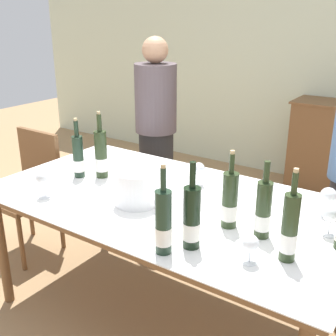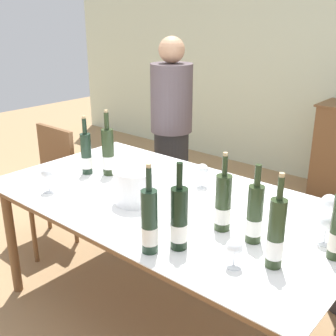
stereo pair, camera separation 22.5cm
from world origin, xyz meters
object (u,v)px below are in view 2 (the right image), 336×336
wine_bottle_1 (150,223)px  wine_glass_1 (48,174)px  wine_bottle_6 (179,220)px  person_host (171,138)px  chair_left_end (47,180)px  wine_glass_0 (234,248)px  wine_bottle_4 (223,204)px  wine_bottle_7 (108,153)px  wine_glass_2 (202,171)px  wine_bottle_5 (255,215)px  wine_bottle_2 (276,235)px  wine_glass_4 (327,222)px  ice_bucket (135,185)px  wine_bottle_0 (86,154)px  wine_glass_3 (329,204)px  dining_table (168,209)px

wine_bottle_1 → wine_glass_1: (-0.87, 0.10, -0.03)m
wine_bottle_6 → person_host: bearing=131.3°
chair_left_end → person_host: bearing=54.7°
wine_glass_0 → wine_bottle_6: bearing=-174.2°
wine_bottle_4 → wine_bottle_7: size_ratio=0.92×
wine_glass_0 → wine_glass_2: size_ratio=0.88×
wine_bottle_5 → wine_glass_1: size_ratio=2.40×
wine_bottle_4 → wine_bottle_7: (-0.94, 0.14, 0.01)m
wine_bottle_2 → wine_glass_4: 0.32m
chair_left_end → wine_bottle_5: bearing=-5.7°
ice_bucket → wine_glass_4: ice_bucket is taller
wine_bottle_2 → wine_glass_1: wine_bottle_2 is taller
wine_glass_1 → chair_left_end: (-0.74, 0.45, -0.36)m
wine_glass_2 → chair_left_end: 1.41m
wine_bottle_0 → person_host: person_host is taller
wine_bottle_2 → ice_bucket: bearing=174.9°
wine_bottle_1 → wine_bottle_5: 0.46m
wine_glass_1 → wine_glass_2: bearing=45.5°
wine_bottle_1 → person_host: (-1.03, 1.37, -0.12)m
wine_bottle_6 → wine_glass_3: wine_bottle_6 is taller
wine_bottle_5 → wine_glass_3: wine_bottle_5 is taller
ice_bucket → wine_glass_1: bearing=-154.9°
ice_bucket → wine_bottle_5: wine_bottle_5 is taller
wine_bottle_4 → chair_left_end: 1.78m
wine_glass_2 → wine_glass_3: 0.73m
wine_bottle_5 → person_host: size_ratio=0.23×
wine_bottle_6 → chair_left_end: bearing=165.2°
chair_left_end → wine_bottle_7: bearing=-3.3°
wine_bottle_1 → person_host: 1.72m
wine_bottle_0 → chair_left_end: (-0.67, 0.12, -0.38)m
wine_glass_1 → wine_glass_2: wine_glass_1 is taller
wine_bottle_0 → wine_glass_1: wine_bottle_0 is taller
wine_bottle_1 → wine_glass_1: size_ratio=2.62×
wine_glass_1 → wine_bottle_6: bearing=0.5°
wine_glass_3 → dining_table: bearing=-159.5°
wine_bottle_6 → chair_left_end: (-1.68, 0.45, -0.39)m
dining_table → wine_bottle_4: bearing=-13.0°
wine_bottle_0 → person_host: (-0.09, 0.94, -0.12)m
dining_table → wine_bottle_0: wine_bottle_0 is taller
wine_bottle_1 → wine_glass_2: (-0.26, 0.72, -0.04)m
wine_bottle_2 → wine_bottle_6: bearing=-160.2°
wine_bottle_6 → wine_glass_1: 0.95m
wine_bottle_6 → wine_bottle_4: bearing=79.4°
wine_glass_1 → wine_glass_4: wine_glass_1 is taller
wine_bottle_1 → wine_bottle_2: bearing=28.0°
wine_glass_4 → chair_left_end: wine_glass_4 is taller
wine_bottle_0 → wine_bottle_2: wine_bottle_2 is taller
wine_glass_4 → person_host: bearing=152.6°
dining_table → chair_left_end: 1.33m
dining_table → wine_bottle_5: 0.62m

